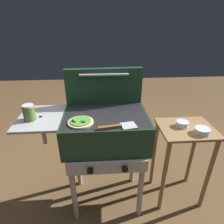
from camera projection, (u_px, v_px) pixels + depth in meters
The scene contains 9 objects.
ground_plane at pixel (107, 197), 1.82m from camera, with size 8.00×8.00×0.00m, color brown.
grill at pixel (104, 131), 1.47m from camera, with size 0.96×0.53×0.90m.
grill_lid_open at pixel (104, 86), 1.54m from camera, with size 0.63×0.09×0.30m.
pizza_veggie at pixel (81, 122), 1.30m from camera, with size 0.18×0.18×0.03m.
sauce_jar at pixel (29, 113), 1.32m from camera, with size 0.08×0.08×0.12m.
spatula at pixel (118, 127), 1.24m from camera, with size 0.27×0.11×0.02m.
prep_table at pixel (182, 149), 1.62m from camera, with size 0.44×0.36×0.76m.
topping_bowl_near at pixel (202, 131), 1.43m from camera, with size 0.12×0.12×0.04m.
topping_bowl_far at pixel (182, 124), 1.53m from camera, with size 0.10×0.10×0.04m.
Camera 1 is at (-0.04, -1.26, 1.55)m, focal length 30.06 mm.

